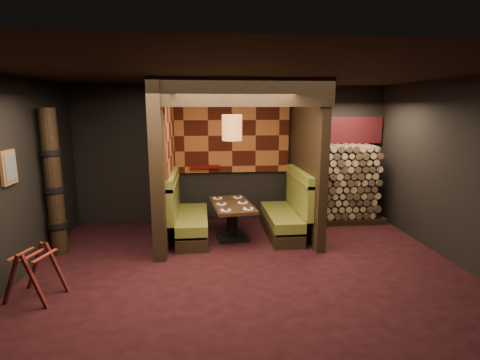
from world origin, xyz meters
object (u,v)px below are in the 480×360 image
object	(u,v)px
firewood_stack	(343,184)
booth_bench_left	(187,217)
pendant_lamp	(232,128)
luggage_rack	(35,272)
totem_column	(54,184)
booth_bench_right	(287,214)
dining_table	(232,216)

from	to	relation	value
firewood_stack	booth_bench_left	bearing A→B (deg)	-167.83
booth_bench_left	pendant_lamp	bearing A→B (deg)	-11.58
pendant_lamp	booth_bench_left	bearing A→B (deg)	168.42
booth_bench_left	luggage_rack	bearing A→B (deg)	-131.54
pendant_lamp	totem_column	world-z (taller)	pendant_lamp
luggage_rack	booth_bench_right	bearing A→B (deg)	29.07
dining_table	luggage_rack	world-z (taller)	luggage_rack
pendant_lamp	luggage_rack	size ratio (longest dim) A/B	1.35
firewood_stack	luggage_rack	bearing A→B (deg)	-151.38
luggage_rack	firewood_stack	bearing A→B (deg)	28.62
luggage_rack	totem_column	xyz separation A→B (m)	(-0.25, 1.52, 0.83)
dining_table	totem_column	size ratio (longest dim) A/B	0.56
booth_bench_left	totem_column	xyz separation A→B (m)	(-2.09, -0.55, 0.79)
pendant_lamp	luggage_rack	xyz separation A→B (m)	(-2.68, -1.90, -1.70)
totem_column	booth_bench_right	bearing A→B (deg)	7.86
booth_bench_right	luggage_rack	distance (m)	4.27
dining_table	firewood_stack	size ratio (longest dim) A/B	0.77
dining_table	pendant_lamp	xyz separation A→B (m)	(0.00, -0.05, 1.62)
dining_table	luggage_rack	size ratio (longest dim) A/B	1.76
booth_bench_right	pendant_lamp	bearing A→B (deg)	-170.74
pendant_lamp	luggage_rack	world-z (taller)	pendant_lamp
booth_bench_right	dining_table	distance (m)	1.06
luggage_rack	totem_column	bearing A→B (deg)	99.37
luggage_rack	totem_column	distance (m)	1.75
booth_bench_left	booth_bench_right	size ratio (longest dim) A/B	1.00
booth_bench_left	booth_bench_right	xyz separation A→B (m)	(1.89, 0.00, 0.00)
booth_bench_right	luggage_rack	size ratio (longest dim) A/B	2.11
pendant_lamp	booth_bench_right	bearing A→B (deg)	9.26
booth_bench_left	luggage_rack	distance (m)	2.77
totem_column	firewood_stack	size ratio (longest dim) A/B	1.39
luggage_rack	totem_column	size ratio (longest dim) A/B	0.32
luggage_rack	totem_column	world-z (taller)	totem_column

